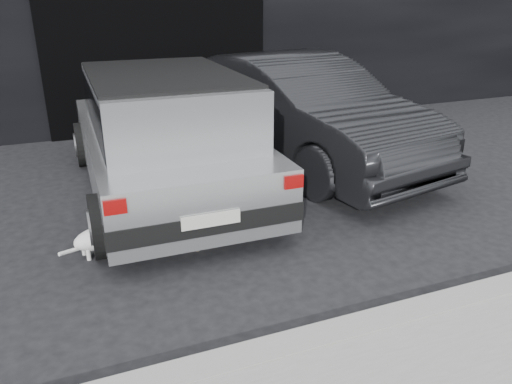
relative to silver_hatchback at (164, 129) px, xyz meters
name	(u,v)px	position (x,y,z in m)	size (l,w,h in m)	color
ground	(152,223)	(-0.38, -0.82, -0.86)	(80.00, 80.00, 0.00)	black
garage_opening	(159,60)	(0.62, 3.17, 0.44)	(4.00, 0.10, 2.60)	black
curb	(349,332)	(0.62, -3.42, -0.80)	(18.00, 0.25, 0.12)	gray
silver_hatchback	(164,129)	(0.00, 0.00, 0.00)	(2.17, 4.29, 1.57)	#B8BABD
second_car	(298,110)	(2.15, 0.57, -0.06)	(1.68, 4.82, 1.59)	black
cat_siamese	(192,238)	(-0.10, -1.55, -0.75)	(0.36, 0.67, 0.24)	beige
cat_white	(104,236)	(-0.94, -1.32, -0.68)	(0.76, 0.40, 0.37)	white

